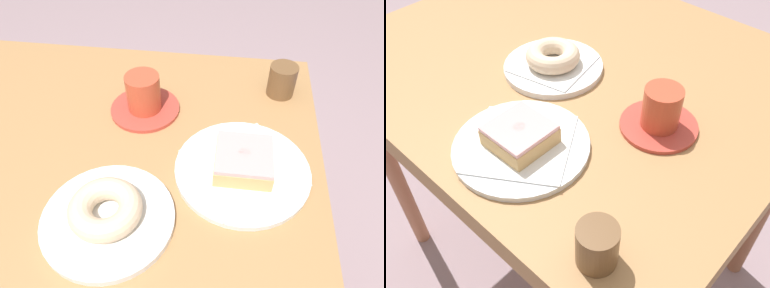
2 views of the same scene
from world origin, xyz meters
TOP-DOWN VIEW (x-y plane):
  - table at (0.00, 0.00)m, footprint 0.97×0.80m
  - plate_glazed_square at (-0.12, 0.25)m, footprint 0.24×0.24m
  - napkin_glazed_square at (-0.12, 0.25)m, footprint 0.23×0.23m
  - donut_glazed_square at (-0.12, 0.25)m, footprint 0.10×0.10m
  - plate_sugar_ring at (0.01, 0.05)m, footprint 0.21×0.21m
  - napkin_sugar_ring at (0.01, 0.05)m, footprint 0.17×0.17m
  - donut_sugar_ring at (0.01, 0.05)m, footprint 0.11×0.11m
  - coffee_cup at (-0.26, 0.05)m, footprint 0.14×0.14m
  - sugar_jar at (-0.36, 0.33)m, footprint 0.06×0.06m

SIDE VIEW (x-z plane):
  - table at x=0.00m, z-range 0.31..1.09m
  - plate_glazed_square at x=-0.12m, z-range 0.78..0.79m
  - plate_sugar_ring at x=0.01m, z-range 0.78..0.79m
  - napkin_glazed_square at x=-0.12m, z-range 0.79..0.79m
  - napkin_sugar_ring at x=0.01m, z-range 0.79..0.79m
  - donut_glazed_square at x=-0.12m, z-range 0.79..0.83m
  - sugar_jar at x=-0.36m, z-range 0.78..0.85m
  - donut_sugar_ring at x=0.01m, z-range 0.79..0.83m
  - coffee_cup at x=-0.26m, z-range 0.77..0.85m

